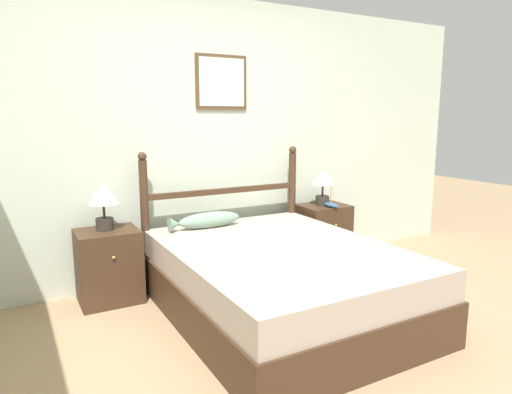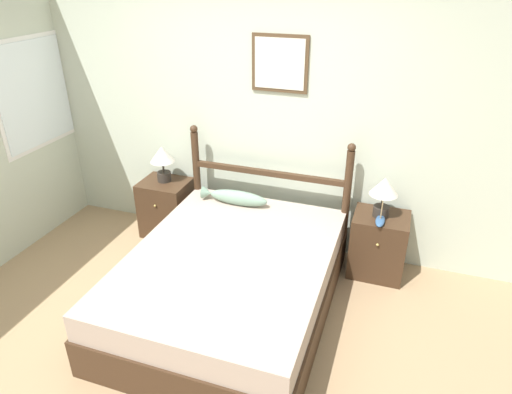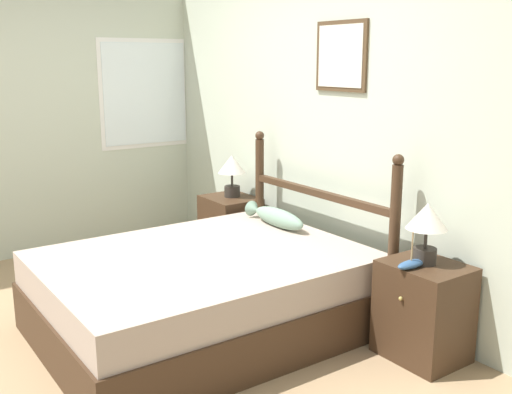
# 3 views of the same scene
# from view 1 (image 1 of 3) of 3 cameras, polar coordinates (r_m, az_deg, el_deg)

# --- Properties ---
(ground_plane) EXTENTS (16.00, 16.00, 0.00)m
(ground_plane) POSITION_cam_1_polar(r_m,az_deg,el_deg) (3.10, 5.66, -18.96)
(ground_plane) COLOR #9E7F5B
(wall_back) EXTENTS (6.40, 0.08, 2.55)m
(wall_back) POSITION_cam_1_polar(r_m,az_deg,el_deg) (4.24, -7.49, 7.05)
(wall_back) COLOR beige
(wall_back) RESTS_ON ground_plane
(bed) EXTENTS (1.57, 2.05, 0.54)m
(bed) POSITION_cam_1_polar(r_m,az_deg,el_deg) (3.51, 3.14, -10.51)
(bed) COLOR #3D2819
(bed) RESTS_ON ground_plane
(headboard) EXTENTS (1.57, 0.07, 1.21)m
(headboard) POSITION_cam_1_polar(r_m,az_deg,el_deg) (4.24, -3.95, -1.38)
(headboard) COLOR #3D2819
(headboard) RESTS_ON ground_plane
(nightstand_left) EXTENTS (0.48, 0.43, 0.60)m
(nightstand_left) POSITION_cam_1_polar(r_m,az_deg,el_deg) (3.93, -17.91, -8.20)
(nightstand_left) COLOR #3D2819
(nightstand_left) RESTS_ON ground_plane
(nightstand_right) EXTENTS (0.48, 0.43, 0.60)m
(nightstand_right) POSITION_cam_1_polar(r_m,az_deg,el_deg) (4.80, 8.33, -4.48)
(nightstand_right) COLOR #3D2819
(nightstand_right) RESTS_ON ground_plane
(table_lamp_left) EXTENTS (0.24, 0.24, 0.37)m
(table_lamp_left) POSITION_cam_1_polar(r_m,az_deg,el_deg) (3.82, -18.55, -0.26)
(table_lamp_left) COLOR #2D2823
(table_lamp_left) RESTS_ON nightstand_left
(table_lamp_right) EXTENTS (0.24, 0.24, 0.37)m
(table_lamp_right) POSITION_cam_1_polar(r_m,az_deg,el_deg) (4.68, 8.35, 2.00)
(table_lamp_right) COLOR #2D2823
(table_lamp_right) RESTS_ON nightstand_right
(model_boat) EXTENTS (0.08, 0.21, 0.22)m
(model_boat) POSITION_cam_1_polar(r_m,az_deg,el_deg) (4.62, 9.31, -0.96)
(model_boat) COLOR #335684
(model_boat) RESTS_ON nightstand_right
(fish_pillow) EXTENTS (0.65, 0.13, 0.14)m
(fish_pillow) POSITION_cam_1_polar(r_m,az_deg,el_deg) (3.97, -6.31, -2.92)
(fish_pillow) COLOR gray
(fish_pillow) RESTS_ON bed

